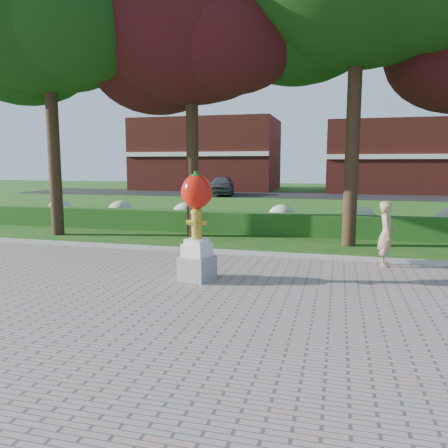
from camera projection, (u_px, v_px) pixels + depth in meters
The scene contains 13 objects.
ground at pixel (192, 282), 9.82m from camera, with size 100.00×100.00×0.00m, color #144B12.
walkway at pixel (97, 356), 5.99m from camera, with size 40.00×14.00×0.04m, color gray.
curb at pixel (225, 252), 12.69m from camera, with size 40.00×0.18×0.15m, color #ADADA5.
lawn_hedge at pixel (252, 223), 16.47m from camera, with size 24.00×0.70×0.80m, color #214F16.
hydrangea_row at pixel (271, 217), 17.26m from camera, with size 20.10×1.10×0.99m.
street at pixel (300, 195), 36.64m from camera, with size 50.00×8.00×0.02m, color black.
building_left at pixel (207, 155), 44.43m from camera, with size 14.00×8.00×7.00m, color maroon.
building_right at pixel (395, 157), 39.93m from camera, with size 12.00×8.00×6.40m, color maroon.
tree_far_left at pixel (45, 11), 15.39m from camera, with size 9.00×7.68×11.66m.
tree_mid_left at pixel (189, 28), 15.17m from camera, with size 8.25×7.04×10.69m.
hydrant_sculpture at pixel (197, 223), 9.70m from camera, with size 0.82×0.82×2.43m.
woman at pixel (386, 234), 11.10m from camera, with size 0.61×0.40×1.66m, color tan.
parked_car at pixel (222, 185), 36.22m from camera, with size 1.91×4.74×1.61m, color #44454C.
Camera 1 is at (3.14, -9.05, 2.65)m, focal length 35.00 mm.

